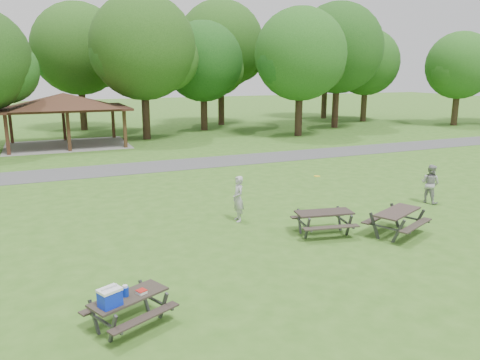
% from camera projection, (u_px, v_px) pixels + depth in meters
% --- Properties ---
extents(ground, '(160.00, 160.00, 0.00)m').
position_uv_depth(ground, '(262.00, 254.00, 13.89)').
color(ground, '#36651D').
rests_on(ground, ground).
extents(asphalt_path, '(120.00, 3.20, 0.02)m').
position_uv_depth(asphalt_path, '(154.00, 167.00, 26.40)').
color(asphalt_path, '#48484A').
rests_on(asphalt_path, ground).
extents(pavilion, '(8.60, 7.01, 3.76)m').
position_uv_depth(pavilion, '(64.00, 103.00, 33.11)').
color(pavilion, '#361C13').
rests_on(pavilion, ground).
extents(tree_row_e, '(8.40, 8.00, 11.02)m').
position_uv_depth(tree_row_e, '(144.00, 50.00, 35.52)').
color(tree_row_e, black).
rests_on(tree_row_e, ground).
extents(tree_row_f, '(7.35, 7.00, 9.55)m').
position_uv_depth(tree_row_f, '(204.00, 64.00, 41.16)').
color(tree_row_f, black).
rests_on(tree_row_f, ground).
extents(tree_row_g, '(7.77, 7.40, 10.25)m').
position_uv_depth(tree_row_g, '(301.00, 57.00, 37.55)').
color(tree_row_g, black).
rests_on(tree_row_g, ground).
extents(tree_row_h, '(8.61, 8.20, 11.37)m').
position_uv_depth(tree_row_h, '(339.00, 51.00, 42.82)').
color(tree_row_h, black).
rests_on(tree_row_h, ground).
extents(tree_row_i, '(7.14, 6.80, 9.52)m').
position_uv_depth(tree_row_i, '(367.00, 64.00, 48.51)').
color(tree_row_i, '#322416').
rests_on(tree_row_i, ground).
extents(tree_row_j, '(6.72, 6.40, 8.96)m').
position_uv_depth(tree_row_j, '(460.00, 67.00, 45.08)').
color(tree_row_j, '#312315').
rests_on(tree_row_j, ground).
extents(tree_deep_b, '(8.40, 8.00, 11.13)m').
position_uv_depth(tree_deep_b, '(80.00, 52.00, 41.11)').
color(tree_deep_b, '#301F15').
rests_on(tree_deep_b, ground).
extents(tree_deep_c, '(8.82, 8.40, 11.90)m').
position_uv_depth(tree_deep_c, '(222.00, 47.00, 45.08)').
color(tree_deep_c, '#301E15').
rests_on(tree_deep_c, ground).
extents(tree_deep_d, '(8.40, 8.00, 11.27)m').
position_uv_depth(tree_deep_d, '(327.00, 54.00, 51.51)').
color(tree_deep_d, black).
rests_on(tree_deep_d, ground).
extents(picnic_table_near, '(2.04, 1.88, 1.14)m').
position_uv_depth(picnic_table_near, '(123.00, 301.00, 9.71)').
color(picnic_table_near, '#2A241E').
rests_on(picnic_table_near, ground).
extents(picnic_table_middle, '(2.11, 1.82, 0.81)m').
position_uv_depth(picnic_table_middle, '(324.00, 217.00, 15.42)').
color(picnic_table_middle, black).
rests_on(picnic_table_middle, ground).
extents(picnic_table_far, '(2.42, 2.22, 0.85)m').
position_uv_depth(picnic_table_far, '(397.00, 217.00, 15.38)').
color(picnic_table_far, '#302623').
rests_on(picnic_table_far, ground).
extents(frisbee_in_flight, '(0.24, 0.24, 0.02)m').
position_uv_depth(frisbee_in_flight, '(317.00, 176.00, 17.48)').
color(frisbee_in_flight, yellow).
rests_on(frisbee_in_flight, ground).
extents(frisbee_thrower, '(0.43, 0.63, 1.66)m').
position_uv_depth(frisbee_thrower, '(238.00, 199.00, 16.74)').
color(frisbee_thrower, '#A8A8AB').
rests_on(frisbee_thrower, ground).
extents(frisbee_catcher, '(0.81, 0.92, 1.60)m').
position_uv_depth(frisbee_catcher, '(430.00, 184.00, 19.08)').
color(frisbee_catcher, '#99999B').
rests_on(frisbee_catcher, ground).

